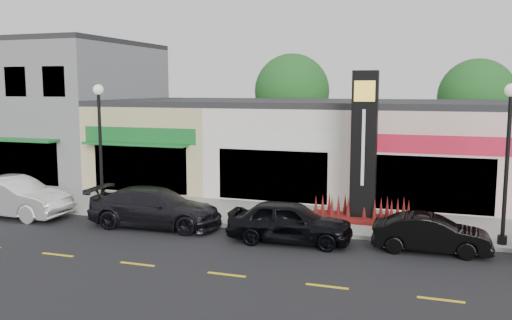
# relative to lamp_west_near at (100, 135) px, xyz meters

# --- Properties ---
(ground) EXTENTS (120.00, 120.00, 0.00)m
(ground) POSITION_rel_lamp_west_near_xyz_m (8.00, -2.50, -3.48)
(ground) COLOR black
(ground) RESTS_ON ground
(sidewalk) EXTENTS (52.00, 4.30, 0.15)m
(sidewalk) POSITION_rel_lamp_west_near_xyz_m (8.00, 1.85, -3.40)
(sidewalk) COLOR gray
(sidewalk) RESTS_ON ground
(curb) EXTENTS (52.00, 0.20, 0.15)m
(curb) POSITION_rel_lamp_west_near_xyz_m (8.00, -0.40, -3.40)
(curb) COLOR gray
(curb) RESTS_ON ground
(building_grey_2story) EXTENTS (12.00, 10.95, 8.30)m
(building_grey_2story) POSITION_rel_lamp_west_near_xyz_m (-10.00, 8.98, 0.67)
(building_grey_2story) COLOR slate
(building_grey_2story) RESTS_ON ground
(shop_beige) EXTENTS (7.00, 10.85, 4.80)m
(shop_beige) POSITION_rel_lamp_west_near_xyz_m (-0.50, 8.96, -1.08)
(shop_beige) COLOR #C8BA80
(shop_beige) RESTS_ON ground
(shop_cream) EXTENTS (7.00, 10.01, 4.80)m
(shop_cream) POSITION_rel_lamp_west_near_xyz_m (6.50, 8.97, -1.08)
(shop_cream) COLOR silver
(shop_cream) RESTS_ON ground
(shop_pink_w) EXTENTS (7.00, 10.01, 4.80)m
(shop_pink_w) POSITION_rel_lamp_west_near_xyz_m (13.50, 8.97, -1.08)
(shop_pink_w) COLOR beige
(shop_pink_w) RESTS_ON ground
(tree_rear_west) EXTENTS (5.20, 5.20, 7.83)m
(tree_rear_west) POSITION_rel_lamp_west_near_xyz_m (4.00, 17.00, 1.74)
(tree_rear_west) COLOR #382619
(tree_rear_west) RESTS_ON ground
(tree_rear_mid) EXTENTS (4.80, 4.80, 7.29)m
(tree_rear_mid) POSITION_rel_lamp_west_near_xyz_m (16.00, 17.00, 1.41)
(tree_rear_mid) COLOR #382619
(tree_rear_mid) RESTS_ON ground
(lamp_west_near) EXTENTS (0.44, 0.44, 5.47)m
(lamp_west_near) POSITION_rel_lamp_west_near_xyz_m (0.00, 0.00, 0.00)
(lamp_west_near) COLOR black
(lamp_west_near) RESTS_ON sidewalk
(lamp_east_near) EXTENTS (0.44, 0.44, 5.47)m
(lamp_east_near) POSITION_rel_lamp_west_near_xyz_m (16.00, 0.00, 0.00)
(lamp_east_near) COLOR black
(lamp_east_near) RESTS_ON sidewalk
(pylon_sign) EXTENTS (4.20, 1.30, 6.00)m
(pylon_sign) POSITION_rel_lamp_west_near_xyz_m (11.00, 1.70, -1.20)
(pylon_sign) COLOR #520E0E
(pylon_sign) RESTS_ON sidewalk
(car_white_van) EXTENTS (1.86, 5.18, 1.70)m
(car_white_van) POSITION_rel_lamp_west_near_xyz_m (-3.34, -1.64, -2.63)
(car_white_van) COLOR white
(car_white_van) RESTS_ON ground
(car_dark_sedan) EXTENTS (2.45, 5.46, 1.55)m
(car_dark_sedan) POSITION_rel_lamp_west_near_xyz_m (3.27, -1.20, -2.70)
(car_dark_sedan) COLOR black
(car_dark_sedan) RESTS_ON ground
(car_black_sedan) EXTENTS (2.00, 4.52, 1.51)m
(car_black_sedan) POSITION_rel_lamp_west_near_xyz_m (8.89, -1.64, -2.72)
(car_black_sedan) COLOR black
(car_black_sedan) RESTS_ON ground
(car_black_conv) EXTENTS (1.45, 3.86, 1.26)m
(car_black_conv) POSITION_rel_lamp_west_near_xyz_m (13.67, -1.24, -2.85)
(car_black_conv) COLOR black
(car_black_conv) RESTS_ON ground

